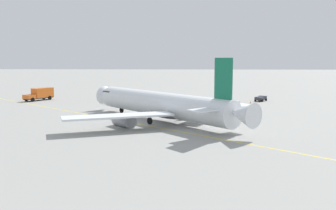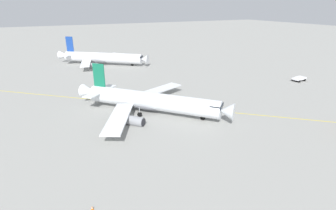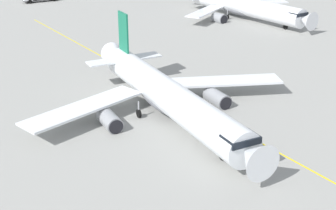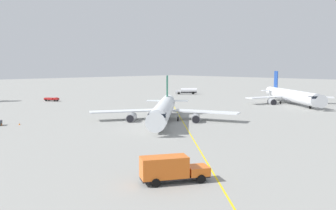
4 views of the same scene
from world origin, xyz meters
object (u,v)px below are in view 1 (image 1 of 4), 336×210
Objects in this scene: airliner_main at (162,105)px; safety_cone_far at (263,100)px; baggage_truck_truck at (261,98)px; safety_cone_near at (251,102)px; catering_truck_truck at (40,94)px; safety_cone_mid at (258,101)px.

airliner_main is 39.37m from safety_cone_far.
safety_cone_far is at bearing -19.71° from baggage_truck_truck.
airliner_main is at bearing 54.16° from safety_cone_near.
baggage_truck_truck is (-55.78, -1.12, -0.95)m from catering_truck_truck.
catering_truck_truck reaches higher than baggage_truck_truck.
catering_truck_truck is 14.72× the size of safety_cone_near.
safety_cone_far is at bearing 120.35° from catering_truck_truck.
airliner_main is 56.63× the size of safety_cone_mid.
catering_truck_truck is at bearing 1.57° from safety_cone_far.
baggage_truck_truck is 1.95m from safety_cone_mid.
safety_cone_far is at bearing -78.25° from airliner_main.
catering_truck_truck is (33.25, -30.26, -1.04)m from airliner_main.
safety_cone_far is (-3.82, -5.13, 0.00)m from safety_cone_near.
baggage_truck_truck reaches higher than safety_cone_far.
safety_cone_mid and safety_cone_far have the same top height.
safety_cone_far is (-23.08, -31.80, -2.42)m from airliner_main.
safety_cone_mid is 1.00× the size of safety_cone_far.
catering_truck_truck is at bearing 5.42° from airliner_main.
catering_truck_truck is 14.72× the size of safety_cone_far.
catering_truck_truck is 55.80m from baggage_truck_truck.
safety_cone_far is (-56.33, -1.54, -1.38)m from catering_truck_truck.
baggage_truck_truck is at bearing 119.93° from catering_truck_truck.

